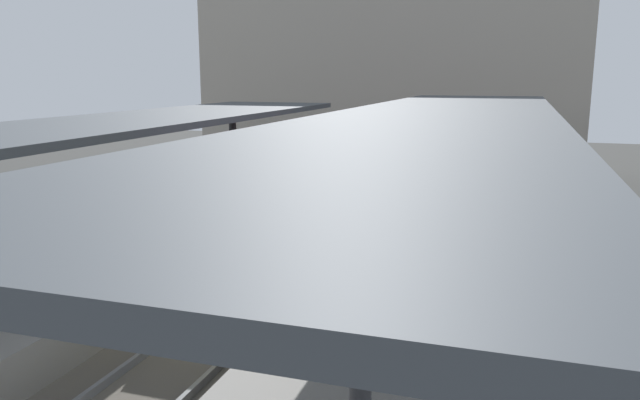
{
  "coord_description": "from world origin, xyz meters",
  "views": [
    {
      "loc": [
        5.22,
        -10.59,
        4.97
      ],
      "look_at": [
        0.44,
        4.01,
        1.85
      ],
      "focal_mm": 34.29,
      "sensor_mm": 36.0,
      "label": 1
    }
  ],
  "objects_px": {
    "commuter_train": "(319,195)",
    "passenger_near_bench": "(470,199)",
    "platform_bench": "(432,241)",
    "platform_sign": "(526,203)",
    "litter_bin": "(474,285)"
  },
  "relations": [
    {
      "from": "litter_bin",
      "to": "commuter_train",
      "type": "bearing_deg",
      "value": 130.78
    },
    {
      "from": "platform_bench",
      "to": "passenger_near_bench",
      "type": "xyz_separation_m",
      "value": [
        0.53,
        3.19,
        0.35
      ]
    },
    {
      "from": "platform_sign",
      "to": "passenger_near_bench",
      "type": "height_order",
      "value": "platform_sign"
    },
    {
      "from": "passenger_near_bench",
      "to": "commuter_train",
      "type": "bearing_deg",
      "value": -175.59
    },
    {
      "from": "platform_sign",
      "to": "litter_bin",
      "type": "bearing_deg",
      "value": -117.42
    },
    {
      "from": "platform_sign",
      "to": "passenger_near_bench",
      "type": "relative_size",
      "value": 1.4
    },
    {
      "from": "platform_bench",
      "to": "commuter_train",
      "type": "bearing_deg",
      "value": 140.92
    },
    {
      "from": "commuter_train",
      "to": "platform_sign",
      "type": "xyz_separation_m",
      "value": [
        5.42,
        -3.84,
        0.9
      ]
    },
    {
      "from": "commuter_train",
      "to": "platform_sign",
      "type": "height_order",
      "value": "commuter_train"
    },
    {
      "from": "platform_bench",
      "to": "platform_sign",
      "type": "height_order",
      "value": "platform_sign"
    },
    {
      "from": "platform_bench",
      "to": "passenger_near_bench",
      "type": "relative_size",
      "value": 0.89
    },
    {
      "from": "commuter_train",
      "to": "passenger_near_bench",
      "type": "distance_m",
      "value": 4.09
    },
    {
      "from": "commuter_train",
      "to": "passenger_near_bench",
      "type": "relative_size",
      "value": 6.76
    },
    {
      "from": "commuter_train",
      "to": "platform_bench",
      "type": "relative_size",
      "value": 7.6
    },
    {
      "from": "commuter_train",
      "to": "litter_bin",
      "type": "relative_size",
      "value": 13.3
    }
  ]
}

